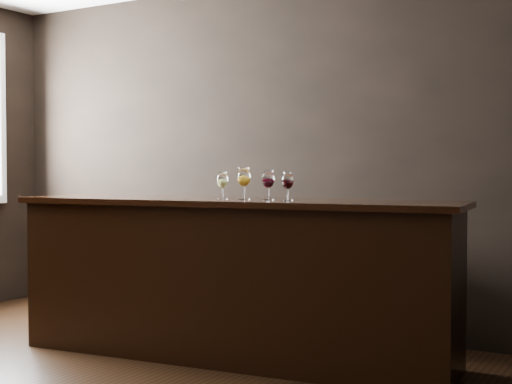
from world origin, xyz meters
The scene contains 8 objects.
room_shell centered at (-0.23, 0.11, 1.81)m, with size 5.02×4.52×2.81m.
bar_counter centered at (0.48, 1.23, 0.52)m, with size 2.96×0.64×1.04m, color black.
bar_top centered at (0.48, 1.23, 1.06)m, with size 3.06×0.71×0.04m, color black.
back_bar_shelf centered at (-0.17, 2.03, 0.41)m, with size 2.30×0.40×0.83m, color black.
glass_white centered at (0.42, 1.19, 1.20)m, with size 0.08×0.08×0.18m.
glass_amber centered at (0.58, 1.21, 1.22)m, with size 0.09×0.09×0.21m.
glass_red_a centered at (0.74, 1.26, 1.20)m, with size 0.08×0.08×0.19m.
glass_red_b centered at (0.90, 1.22, 1.20)m, with size 0.08×0.08×0.18m.
Camera 1 is at (3.00, -2.82, 1.29)m, focal length 50.00 mm.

